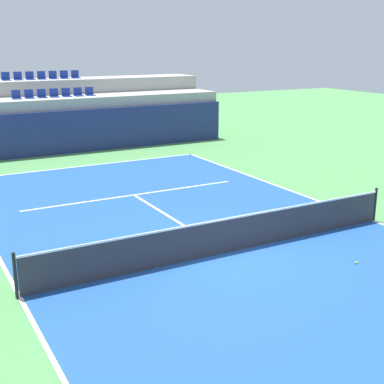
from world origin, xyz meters
TOP-DOWN VIEW (x-y plane):
  - ground_plane at (0.00, 0.00)m, footprint 80.00×80.00m
  - court_surface at (0.00, 0.00)m, footprint 11.00×24.00m
  - baseline_far at (0.00, 11.95)m, footprint 11.00×0.10m
  - sideline_left at (-5.45, 0.00)m, footprint 0.10×24.00m
  - sideline_right at (5.45, 0.00)m, footprint 0.10×24.00m
  - service_line_far at (0.00, 6.40)m, footprint 8.26×0.10m
  - centre_service_line at (0.00, 3.20)m, footprint 0.10×6.40m
  - back_wall at (0.00, 15.24)m, footprint 18.08×0.30m
  - stands_tier_lower at (0.00, 16.59)m, footprint 18.08×2.40m
  - stands_tier_upper at (0.00, 18.99)m, footprint 18.08×2.40m
  - seating_row_lower at (-0.00, 16.69)m, footprint 4.26×0.44m
  - seating_row_upper at (-0.00, 19.09)m, footprint 4.26×0.44m
  - tennis_net at (0.00, 0.00)m, footprint 11.08×0.08m
  - tennis_ball_1 at (2.46, -2.26)m, footprint 0.07×0.07m

SIDE VIEW (x-z plane):
  - ground_plane at x=0.00m, z-range 0.00..0.00m
  - court_surface at x=0.00m, z-range 0.00..0.01m
  - baseline_far at x=0.00m, z-range 0.01..0.01m
  - sideline_left at x=-5.45m, z-range 0.01..0.01m
  - sideline_right at x=5.45m, z-range 0.01..0.01m
  - service_line_far at x=0.00m, z-range 0.01..0.01m
  - centre_service_line at x=0.00m, z-range 0.01..0.01m
  - tennis_ball_1 at x=2.46m, z-range 0.01..0.08m
  - tennis_net at x=0.00m, z-range -0.03..1.04m
  - back_wall at x=0.00m, z-range 0.00..2.17m
  - stands_tier_lower at x=0.00m, z-range 0.00..2.72m
  - stands_tier_upper at x=0.00m, z-range 0.00..3.49m
  - seating_row_lower at x=0.00m, z-range 2.62..3.06m
  - seating_row_upper at x=0.00m, z-range 3.40..3.84m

